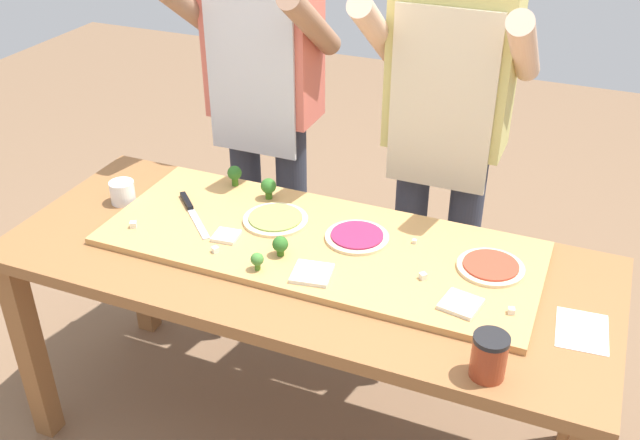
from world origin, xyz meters
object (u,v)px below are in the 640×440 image
broccoli_floret_back_mid (235,174)px  cook_left (264,91)px  pizza_whole_beet_magenta (357,237)px  cheese_crumble_b (215,250)px  chefs_knife (191,209)px  broccoli_floret_front_left (280,245)px  cheese_crumble_a (414,241)px  sauce_jar (489,356)px  pizza_whole_tomato_red (491,267)px  flour_cup (123,193)px  broccoli_floret_front_right (257,260)px  cheese_crumble_e (423,275)px  pizza_slice_far_right (312,273)px  pizza_slice_center (461,304)px  pizza_whole_pesto_green (275,219)px  pizza_slice_near_left (226,236)px  cheese_crumble_c (133,225)px  recipe_note (582,331)px  prep_table (303,284)px  broccoli_floret_back_right (269,187)px  cook_right (446,119)px

broccoli_floret_back_mid → cook_left: 0.38m
pizza_whole_beet_magenta → cheese_crumble_b: 0.43m
cook_left → chefs_knife: bearing=-90.1°
broccoli_floret_front_left → cheese_crumble_a: broccoli_floret_front_left is taller
sauce_jar → cook_left: (-1.04, 0.92, 0.18)m
chefs_knife → pizza_whole_tomato_red: size_ratio=1.18×
flour_cup → cook_left: bearing=65.1°
broccoli_floret_front_right → cheese_crumble_e: broccoli_floret_front_right is taller
pizza_slice_far_right → broccoli_floret_back_mid: 0.60m
broccoli_floret_front_left → sauce_jar: sauce_jar is taller
pizza_slice_center → flour_cup: size_ratio=1.18×
pizza_whole_tomato_red → cheese_crumble_a: pizza_whole_tomato_red is taller
cheese_crumble_e → sauce_jar: sauce_jar is taller
pizza_whole_pesto_green → pizza_slice_near_left: size_ratio=2.79×
cheese_crumble_b → cheese_crumble_c: size_ratio=0.90×
chefs_knife → pizza_slice_far_right: chefs_knife is taller
pizza_whole_pesto_green → broccoli_floret_front_right: bearing=-75.2°
broccoli_floret_front_right → cheese_crumble_c: size_ratio=2.81×
pizza_whole_pesto_green → pizza_slice_far_right: size_ratio=1.92×
pizza_slice_center → recipe_note: size_ratio=0.58×
prep_table → pizza_slice_near_left: pizza_slice_near_left is taller
pizza_slice_near_left → sauce_jar: size_ratio=0.64×
prep_table → pizza_whole_beet_magenta: size_ratio=9.34×
broccoli_floret_front_left → pizza_whole_beet_magenta: bearing=44.0°
broccoli_floret_front_right → cheese_crumble_c: 0.46m
broccoli_floret_back_right → cheese_crumble_a: bearing=-8.8°
pizza_whole_pesto_green → pizza_slice_center: size_ratio=2.13×
pizza_slice_center → cook_left: (-0.92, 0.71, 0.21)m
cheese_crumble_b → flour_cup: (-0.45, 0.18, 0.00)m
broccoli_floret_front_left → broccoli_floret_front_right: (-0.03, -0.09, -0.00)m
broccoli_floret_back_mid → flour_cup: 0.38m
cheese_crumble_b → cook_left: (-0.20, 0.73, 0.21)m
cook_right → pizza_slice_center: bearing=-71.6°
pizza_whole_beet_magenta → flour_cup: bearing=-176.3°
chefs_knife → cheese_crumble_e: 0.80m
broccoli_floret_front_left → cheese_crumble_c: (-0.49, -0.03, -0.03)m
pizza_whole_pesto_green → broccoli_floret_back_mid: 0.29m
cheese_crumble_a → pizza_whole_tomato_red: bearing=-11.3°
chefs_knife → cheese_crumble_e: cheese_crumble_e is taller
cook_right → cheese_crumble_e: bearing=-80.0°
pizza_slice_far_right → broccoli_floret_front_right: size_ratio=1.99×
chefs_knife → pizza_slice_far_right: size_ratio=2.11×
recipe_note → pizza_slice_far_right: bearing=-174.8°
broccoli_floret_front_left → cheese_crumble_c: 0.49m
pizza_whole_tomato_red → cook_right: cook_right is taller
broccoli_floret_back_mid → broccoli_floret_front_right: 0.52m
broccoli_floret_front_right → cheese_crumble_e: (0.45, 0.14, -0.02)m
prep_table → cook_right: size_ratio=1.09×
pizza_whole_pesto_green → cheese_crumble_c: cheese_crumble_c is taller
pizza_whole_beet_magenta → cook_right: (0.13, 0.50, 0.21)m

